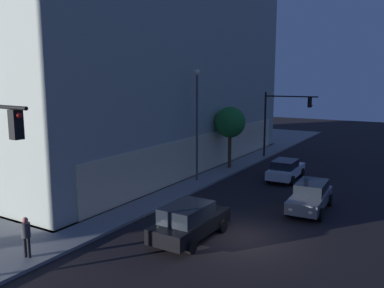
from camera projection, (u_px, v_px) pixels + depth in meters
name	position (u px, v px, depth m)	size (l,w,h in m)	color
ground_plane	(242.00, 238.00, 18.97)	(120.00, 120.00, 0.00)	black
modern_building	(101.00, 55.00, 36.67)	(31.42, 22.91, 19.41)	#4C4C51
traffic_light_far_corner	(281.00, 114.00, 36.98)	(0.53, 4.87, 6.12)	black
street_lamp_sidewalk	(197.00, 112.00, 28.41)	(0.44, 0.44, 8.00)	#4B4B4B
sidewalk_tree	(230.00, 123.00, 32.80)	(2.55, 2.55, 5.08)	#4B341E
pedestrian_waiting	(26.00, 234.00, 16.38)	(0.36, 0.36, 1.73)	black
car_black	(190.00, 221.00, 18.68)	(4.72, 2.15, 1.74)	black
car_grey	(310.00, 196.00, 22.82)	(4.82, 2.13, 1.62)	slate
car_white	(286.00, 169.00, 29.66)	(4.56, 2.06, 1.56)	silver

